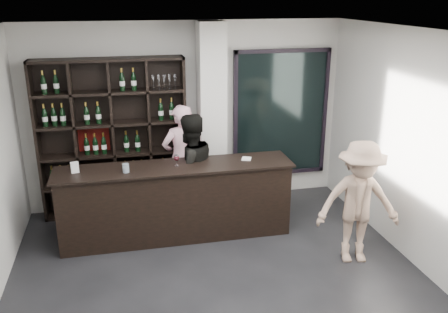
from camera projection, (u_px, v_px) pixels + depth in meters
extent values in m
cube|color=black|center=(225.00, 296.00, 5.43)|extent=(5.00, 5.50, 0.01)
cube|color=silver|center=(212.00, 118.00, 7.30)|extent=(0.40, 0.40, 2.90)
cube|color=black|center=(281.00, 114.00, 7.77)|extent=(1.60, 0.08, 2.10)
cube|color=black|center=(281.00, 114.00, 7.77)|extent=(1.48, 0.02, 1.98)
cube|color=black|center=(176.00, 203.00, 6.59)|extent=(3.15, 0.59, 1.03)
cube|color=black|center=(175.00, 167.00, 6.42)|extent=(3.23, 0.67, 0.03)
imported|color=#FFBFCF|center=(181.00, 159.00, 7.33)|extent=(0.72, 0.58, 1.71)
imported|color=black|center=(190.00, 171.00, 6.83)|extent=(1.01, 0.92, 1.69)
imported|color=tan|center=(359.00, 203.00, 5.91)|extent=(1.14, 0.79, 1.61)
cylinder|color=silver|center=(126.00, 168.00, 6.17)|extent=(0.11, 0.11, 0.12)
cube|color=white|center=(246.00, 159.00, 6.66)|extent=(0.16, 0.16, 0.02)
cube|color=white|center=(75.00, 167.00, 6.15)|extent=(0.11, 0.07, 0.15)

